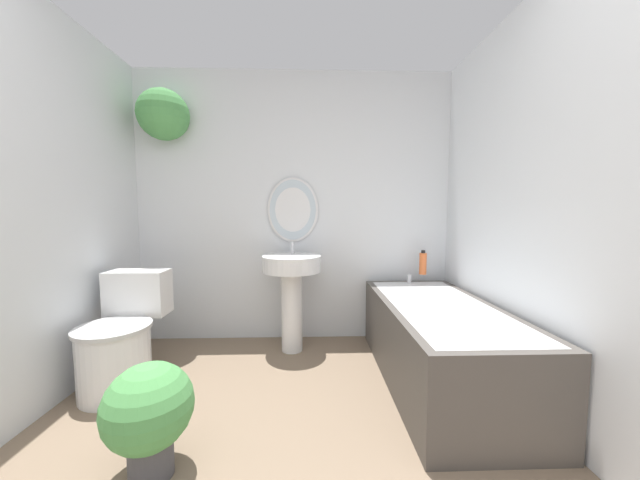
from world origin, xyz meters
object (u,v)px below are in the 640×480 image
(toilet, at_px, (122,340))
(shampoo_bottle, at_px, (423,263))
(pedestal_sink, at_px, (292,283))
(potted_plant, at_px, (149,411))
(bathtub, at_px, (439,341))

(toilet, bearing_deg, shampoo_bottle, 16.65)
(pedestal_sink, xyz_separation_m, potted_plant, (-0.55, -1.28, -0.28))
(toilet, bearing_deg, bathtub, -0.04)
(toilet, height_order, potted_plant, toilet)
(bathtub, distance_m, potted_plant, 1.74)
(bathtub, height_order, shampoo_bottle, shampoo_bottle)
(pedestal_sink, bearing_deg, bathtub, -27.57)
(toilet, height_order, bathtub, toilet)
(toilet, height_order, shampoo_bottle, shampoo_bottle)
(bathtub, bearing_deg, potted_plant, -154.56)
(bathtub, xyz_separation_m, shampoo_bottle, (0.12, 0.67, 0.43))
(pedestal_sink, bearing_deg, shampoo_bottle, 6.68)
(toilet, distance_m, pedestal_sink, 1.24)
(pedestal_sink, bearing_deg, toilet, -153.91)
(shampoo_bottle, height_order, potted_plant, shampoo_bottle)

